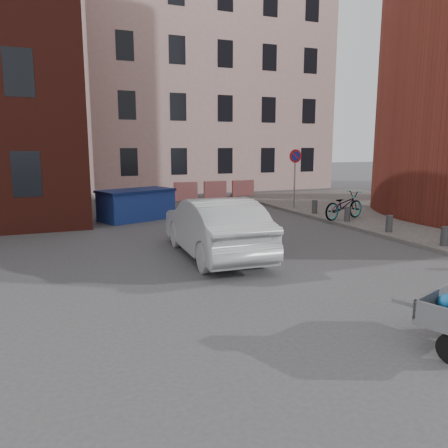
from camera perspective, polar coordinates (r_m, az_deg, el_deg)
name	(u,v)px	position (r m, az deg, el deg)	size (l,w,h in m)	color
ground	(277,287)	(9.29, 6.91, -8.16)	(120.00, 120.00, 0.00)	#38383A
building_pink	(204,86)	(31.72, -2.63, 17.53)	(16.00, 8.00, 14.00)	#BD9991
no_parking_sign	(295,166)	(20.06, 9.27, 7.45)	(0.60, 0.09, 2.65)	gray
bollards	(389,224)	(15.34, 20.77, 0.05)	(0.22, 9.02, 0.55)	#3A3A3D
barriers	(215,190)	(24.37, -1.17, 4.46)	(4.70, 0.18, 1.00)	red
dumpster	(136,204)	(17.78, -11.37, 2.52)	(3.24, 2.46, 1.21)	navy
silver_car	(214,227)	(11.59, -1.25, -0.39)	(1.67, 4.79, 1.58)	#A3A6AA
bicycle	(344,205)	(17.48, 15.38, 2.37)	(0.71, 2.03, 1.07)	black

